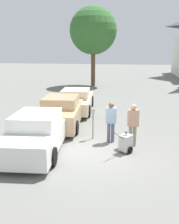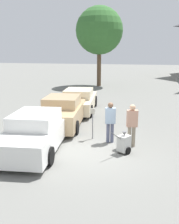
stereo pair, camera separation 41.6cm
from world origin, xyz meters
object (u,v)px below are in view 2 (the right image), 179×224
person_worker (110,120)px  parked_car_white (37,131)px  parked_car_tan (63,112)px  person_supervisor (132,123)px  equipment_cart (124,143)px  parked_car_cream (79,101)px  parking_meter (93,118)px

person_worker → parked_car_white: bearing=11.6°
parked_car_tan → person_worker: person_worker is taller
person_supervisor → equipment_cart: size_ratio=1.74×
person_supervisor → parked_car_white: bearing=0.5°
parked_car_cream → parking_meter: size_ratio=3.58×
parked_car_white → person_worker: bearing=17.9°
parked_car_tan → person_supervisor: 4.28m
parked_car_tan → person_supervisor: (3.60, -2.28, 0.28)m
parking_meter → equipment_cart: parking_meter is taller
parked_car_white → parking_meter: 2.42m
parking_meter → parked_car_white: bearing=-142.4°
parked_car_white → equipment_cart: (3.37, 0.21, -0.30)m
person_worker → person_supervisor: (0.90, -0.30, 0.01)m
parking_meter → person_worker: size_ratio=0.79×
parked_car_white → equipment_cart: parked_car_white is taller
parked_car_white → person_worker: person_worker is taller
person_supervisor → parked_car_cream: bearing=-70.1°
parked_car_cream → person_worker: (2.70, -5.12, 0.31)m
person_supervisor → equipment_cart: bearing=57.8°
parked_car_cream → person_supervisor: person_supervisor is taller
parked_car_cream → person_supervisor: 6.52m
equipment_cart → parked_car_tan: bearing=171.1°
person_supervisor → parked_car_tan: bearing=-46.0°
parked_car_cream → parking_meter: (1.90, -4.87, 0.28)m
parked_car_tan → person_worker: bearing=-42.5°
parking_meter → person_supervisor: bearing=-18.1°
person_supervisor → equipment_cart: person_supervisor is taller
equipment_cart → person_worker: bearing=156.3°
parking_meter → person_worker: 0.84m
parked_car_tan → equipment_cart: size_ratio=4.81×
parked_car_white → equipment_cart: size_ratio=4.99×
parking_meter → person_worker: (0.80, -0.26, 0.03)m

